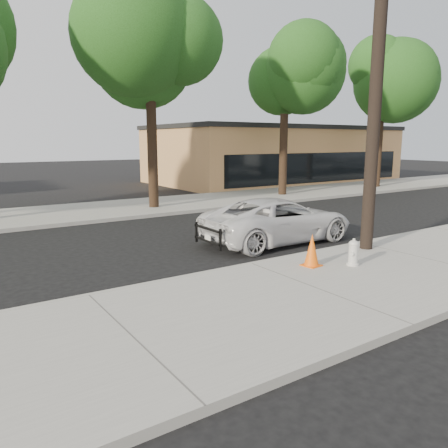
# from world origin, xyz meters

# --- Properties ---
(ground) EXTENTS (120.00, 120.00, 0.00)m
(ground) POSITION_xyz_m (0.00, 0.00, 0.00)
(ground) COLOR black
(ground) RESTS_ON ground
(near_sidewalk) EXTENTS (90.00, 4.40, 0.15)m
(near_sidewalk) POSITION_xyz_m (0.00, -4.30, 0.07)
(near_sidewalk) COLOR gray
(near_sidewalk) RESTS_ON ground
(far_sidewalk) EXTENTS (90.00, 5.00, 0.15)m
(far_sidewalk) POSITION_xyz_m (0.00, 8.50, 0.07)
(far_sidewalk) COLOR gray
(far_sidewalk) RESTS_ON ground
(curb_near) EXTENTS (90.00, 0.12, 0.16)m
(curb_near) POSITION_xyz_m (0.00, -2.10, 0.07)
(curb_near) COLOR #9E9B93
(curb_near) RESTS_ON ground
(building_main) EXTENTS (18.00, 10.00, 4.00)m
(building_main) POSITION_xyz_m (16.00, 16.00, 2.00)
(building_main) COLOR tan
(building_main) RESTS_ON ground
(utility_pole) EXTENTS (1.40, 0.34, 9.00)m
(utility_pole) POSITION_xyz_m (3.60, -2.70, 4.70)
(utility_pole) COLOR black
(utility_pole) RESTS_ON near_sidewalk
(tree_c) EXTENTS (4.96, 4.80, 9.55)m
(tree_c) POSITION_xyz_m (2.22, 7.64, 6.91)
(tree_c) COLOR black
(tree_c) RESTS_ON far_sidewalk
(tree_d) EXTENTS (4.50, 4.35, 8.75)m
(tree_d) POSITION_xyz_m (10.20, 7.95, 6.37)
(tree_d) COLOR black
(tree_d) RESTS_ON far_sidewalk
(tree_e) EXTENTS (4.80, 4.65, 9.25)m
(tree_e) POSITION_xyz_m (18.21, 7.74, 6.70)
(tree_e) COLOR black
(tree_e) RESTS_ON far_sidewalk
(police_cruiser) EXTENTS (4.97, 2.32, 1.38)m
(police_cruiser) POSITION_xyz_m (2.52, -0.20, 0.69)
(police_cruiser) COLOR silver
(police_cruiser) RESTS_ON ground
(fire_hydrant) EXTENTS (0.33, 0.30, 0.62)m
(fire_hydrant) POSITION_xyz_m (1.95, -3.62, 0.45)
(fire_hydrant) COLOR silver
(fire_hydrant) RESTS_ON near_sidewalk
(traffic_cone) EXTENTS (0.45, 0.45, 0.79)m
(traffic_cone) POSITION_xyz_m (1.08, -3.10, 0.53)
(traffic_cone) COLOR #FC620D
(traffic_cone) RESTS_ON near_sidewalk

